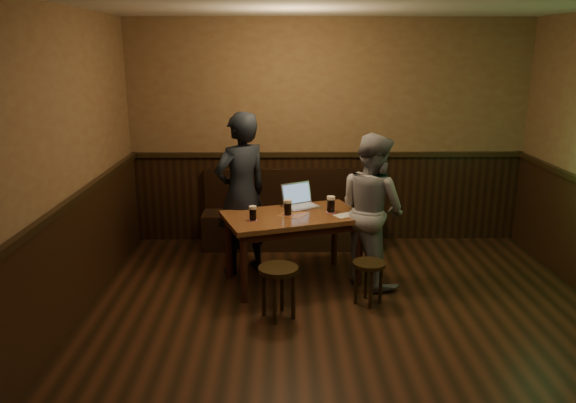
# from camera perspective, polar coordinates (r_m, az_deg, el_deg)

# --- Properties ---
(room) EXTENTS (5.04, 6.04, 2.84)m
(room) POSITION_cam_1_polar(r_m,az_deg,el_deg) (4.48, 6.99, -0.78)
(room) COLOR black
(room) RESTS_ON ground
(bench) EXTENTS (2.20, 0.50, 0.95)m
(bench) POSITION_cam_1_polar(r_m,az_deg,el_deg) (7.12, 0.29, -2.02)
(bench) COLOR black
(bench) RESTS_ON ground
(pub_table) EXTENTS (1.59, 1.21, 0.76)m
(pub_table) POSITION_cam_1_polar(r_m,az_deg,el_deg) (5.89, 0.51, -2.25)
(pub_table) COLOR #542918
(pub_table) RESTS_ON ground
(stool_left) EXTENTS (0.45, 0.45, 0.50)m
(stool_left) POSITION_cam_1_polar(r_m,az_deg,el_deg) (5.20, -0.98, -7.71)
(stool_left) COLOR black
(stool_left) RESTS_ON ground
(stool_right) EXTENTS (0.34, 0.34, 0.43)m
(stool_right) POSITION_cam_1_polar(r_m,az_deg,el_deg) (5.55, 8.21, -6.96)
(stool_right) COLOR black
(stool_right) RESTS_ON ground
(pint_left) EXTENTS (0.10, 0.10, 0.15)m
(pint_left) POSITION_cam_1_polar(r_m,az_deg,el_deg) (5.65, -3.59, -1.20)
(pint_left) COLOR maroon
(pint_left) RESTS_ON pub_table
(pint_mid) EXTENTS (0.11, 0.11, 0.17)m
(pint_mid) POSITION_cam_1_polar(r_m,az_deg,el_deg) (5.82, -0.02, -0.61)
(pint_mid) COLOR maroon
(pint_mid) RESTS_ON pub_table
(pint_right) EXTENTS (0.11, 0.11, 0.18)m
(pint_right) POSITION_cam_1_polar(r_m,az_deg,el_deg) (5.94, 4.38, -0.28)
(pint_right) COLOR maroon
(pint_right) RESTS_ON pub_table
(laptop) EXTENTS (0.45, 0.42, 0.25)m
(laptop) POSITION_cam_1_polar(r_m,az_deg,el_deg) (6.14, 1.18, 0.07)
(laptop) COLOR silver
(laptop) RESTS_ON pub_table
(menu) EXTENTS (0.27, 0.24, 0.00)m
(menu) POSITION_cam_1_polar(r_m,az_deg,el_deg) (5.86, 5.82, -1.39)
(menu) COLOR silver
(menu) RESTS_ON pub_table
(person_suit) EXTENTS (0.78, 0.73, 1.79)m
(person_suit) POSITION_cam_1_polar(r_m,az_deg,el_deg) (6.16, -4.76, 0.80)
(person_suit) COLOR black
(person_suit) RESTS_ON ground
(person_grey) EXTENTS (0.94, 0.99, 1.61)m
(person_grey) POSITION_cam_1_polar(r_m,az_deg,el_deg) (5.92, 8.52, -0.81)
(person_grey) COLOR gray
(person_grey) RESTS_ON ground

